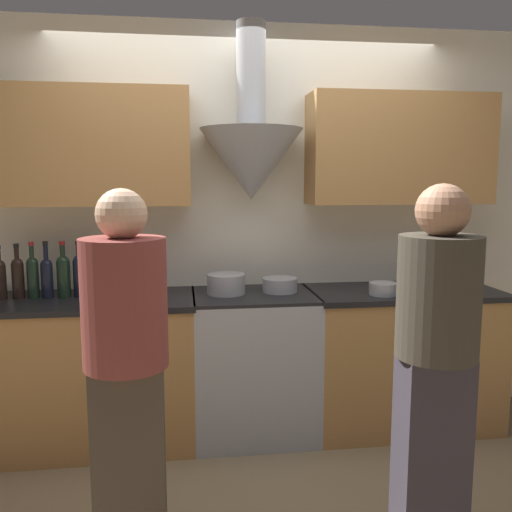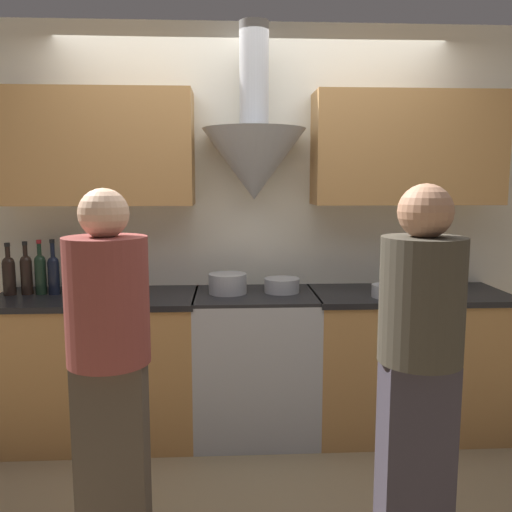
{
  "view_description": "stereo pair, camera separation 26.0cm",
  "coord_description": "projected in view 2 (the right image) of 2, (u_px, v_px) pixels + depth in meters",
  "views": [
    {
      "loc": [
        -0.43,
        -2.91,
        1.6
      ],
      "look_at": [
        0.0,
        0.26,
        1.16
      ],
      "focal_mm": 38.0,
      "sensor_mm": 36.0,
      "label": 1
    },
    {
      "loc": [
        -0.17,
        -2.93,
        1.6
      ],
      "look_at": [
        0.0,
        0.26,
        1.16
      ],
      "focal_mm": 38.0,
      "sensor_mm": 36.0,
      "label": 2
    }
  ],
  "objects": [
    {
      "name": "ground_plane",
      "position": [
        258.0,
        460.0,
        3.13
      ],
      "size": [
        12.0,
        12.0,
        0.0
      ],
      "primitive_type": "plane",
      "color": "#847051"
    },
    {
      "name": "wall_back",
      "position": [
        253.0,
        200.0,
        3.54
      ],
      "size": [
        8.4,
        0.64,
        2.6
      ],
      "color": "silver",
      "rests_on": "ground_plane"
    },
    {
      "name": "counter_left",
      "position": [
        98.0,
        367.0,
        3.37
      ],
      "size": [
        1.23,
        0.62,
        0.91
      ],
      "color": "#B27F47",
      "rests_on": "ground_plane"
    },
    {
      "name": "counter_right",
      "position": [
        407.0,
        361.0,
        3.47
      ],
      "size": [
        1.21,
        0.62,
        0.91
      ],
      "color": "#B27F47",
      "rests_on": "ground_plane"
    },
    {
      "name": "stove_range",
      "position": [
        255.0,
        363.0,
        3.42
      ],
      "size": [
        0.76,
        0.6,
        0.91
      ],
      "color": "#A8AAAF",
      "rests_on": "ground_plane"
    },
    {
      "name": "wine_bottle_0",
      "position": [
        9.0,
        273.0,
        3.3
      ],
      "size": [
        0.08,
        0.08,
        0.32
      ],
      "color": "black",
      "rests_on": "counter_left"
    },
    {
      "name": "wine_bottle_1",
      "position": [
        26.0,
        272.0,
        3.32
      ],
      "size": [
        0.07,
        0.07,
        0.33
      ],
      "color": "black",
      "rests_on": "counter_left"
    },
    {
      "name": "wine_bottle_2",
      "position": [
        40.0,
        272.0,
        3.32
      ],
      "size": [
        0.07,
        0.07,
        0.34
      ],
      "color": "black",
      "rests_on": "counter_left"
    },
    {
      "name": "wine_bottle_3",
      "position": [
        54.0,
        273.0,
        3.32
      ],
      "size": [
        0.07,
        0.07,
        0.34
      ],
      "color": "black",
      "rests_on": "counter_left"
    },
    {
      "name": "wine_bottle_4",
      "position": [
        70.0,
        271.0,
        3.34
      ],
      "size": [
        0.08,
        0.08,
        0.34
      ],
      "color": "black",
      "rests_on": "counter_left"
    },
    {
      "name": "wine_bottle_5",
      "position": [
        85.0,
        271.0,
        3.34
      ],
      "size": [
        0.07,
        0.07,
        0.34
      ],
      "color": "black",
      "rests_on": "counter_left"
    },
    {
      "name": "stock_pot",
      "position": [
        228.0,
        283.0,
        3.36
      ],
      "size": [
        0.24,
        0.24,
        0.12
      ],
      "color": "#A8AAAF",
      "rests_on": "stove_range"
    },
    {
      "name": "mixing_bowl",
      "position": [
        282.0,
        285.0,
        3.4
      ],
      "size": [
        0.22,
        0.22,
        0.09
      ],
      "color": "#A8AAAF",
      "rests_on": "stove_range"
    },
    {
      "name": "orange_fruit",
      "position": [
        448.0,
        279.0,
        3.65
      ],
      "size": [
        0.08,
        0.08,
        0.08
      ],
      "color": "orange",
      "rests_on": "counter_right"
    },
    {
      "name": "saucepan",
      "position": [
        386.0,
        291.0,
        3.25
      ],
      "size": [
        0.17,
        0.17,
        0.08
      ],
      "color": "#A8AAAF",
      "rests_on": "counter_right"
    },
    {
      "name": "chefs_knife",
      "position": [
        396.0,
        289.0,
        3.48
      ],
      "size": [
        0.22,
        0.12,
        0.01
      ],
      "rotation": [
        0.0,
        0.0,
        -0.4
      ],
      "color": "silver",
      "rests_on": "counter_right"
    },
    {
      "name": "person_foreground_left",
      "position": [
        109.0,
        358.0,
        2.27
      ],
      "size": [
        0.35,
        0.35,
        1.57
      ],
      "color": "#473D33",
      "rests_on": "ground_plane"
    },
    {
      "name": "person_foreground_right",
      "position": [
        419.0,
        361.0,
        2.19
      ],
      "size": [
        0.34,
        0.34,
        1.59
      ],
      "color": "#38333D",
      "rests_on": "ground_plane"
    }
  ]
}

